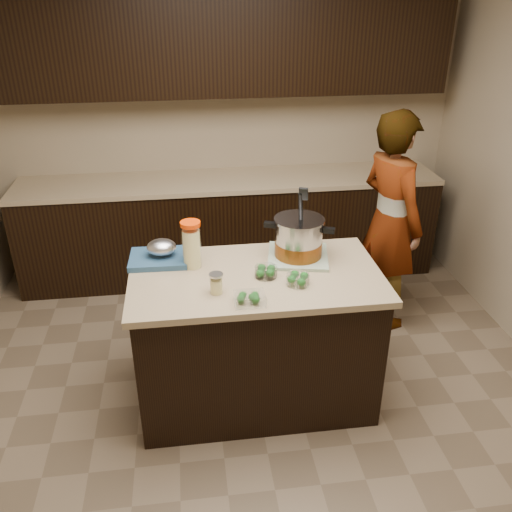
{
  "coord_description": "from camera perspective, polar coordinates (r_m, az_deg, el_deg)",
  "views": [
    {
      "loc": [
        -0.37,
        -2.71,
        2.43
      ],
      "look_at": [
        0.0,
        0.0,
        1.02
      ],
      "focal_mm": 38.0,
      "sensor_mm": 36.0,
      "label": 1
    }
  ],
  "objects": [
    {
      "name": "ground_plane",
      "position": [
        3.65,
        -0.0,
        -14.37
      ],
      "size": [
        4.0,
        4.0,
        0.0
      ],
      "primitive_type": "plane",
      "color": "brown",
      "rests_on": "ground"
    },
    {
      "name": "room_shell",
      "position": [
        2.82,
        -0.0,
        12.64
      ],
      "size": [
        4.04,
        4.04,
        2.72
      ],
      "color": "tan",
      "rests_on": "ground"
    },
    {
      "name": "back_cabinets",
      "position": [
        4.7,
        -2.9,
        8.79
      ],
      "size": [
        3.6,
        0.63,
        2.33
      ],
      "color": "black",
      "rests_on": "ground"
    },
    {
      "name": "island",
      "position": [
        3.37,
        -0.0,
        -8.61
      ],
      "size": [
        1.46,
        0.81,
        0.9
      ],
      "color": "black",
      "rests_on": "ground"
    },
    {
      "name": "dish_towel",
      "position": [
        3.32,
        4.43,
        -0.01
      ],
      "size": [
        0.42,
        0.42,
        0.02
      ],
      "primitive_type": "cube",
      "rotation": [
        0.0,
        0.0,
        -0.2
      ],
      "color": "#597E54",
      "rests_on": "island"
    },
    {
      "name": "stock_pot",
      "position": [
        3.27,
        4.5,
        1.71
      ],
      "size": [
        0.41,
        0.39,
        0.43
      ],
      "rotation": [
        0.0,
        0.0,
        -0.37
      ],
      "color": "#B7B7BC",
      "rests_on": "dish_towel"
    },
    {
      "name": "lemonade_pitcher",
      "position": [
        3.18,
        -6.8,
        1.02
      ],
      "size": [
        0.12,
        0.12,
        0.28
      ],
      "rotation": [
        0.0,
        0.0,
        0.04
      ],
      "color": "#E7DB8D",
      "rests_on": "island"
    },
    {
      "name": "mason_jar",
      "position": [
        2.93,
        -4.2,
        -2.95
      ],
      "size": [
        0.08,
        0.08,
        0.13
      ],
      "rotation": [
        0.0,
        0.0,
        0.1
      ],
      "color": "#E7DB8D",
      "rests_on": "island"
    },
    {
      "name": "broccoli_tub_left",
      "position": [
        3.1,
        1.04,
        -1.71
      ],
      "size": [
        0.16,
        0.16,
        0.06
      ],
      "rotation": [
        0.0,
        0.0,
        0.22
      ],
      "color": "silver",
      "rests_on": "island"
    },
    {
      "name": "broccoli_tub_right",
      "position": [
        3.03,
        4.43,
        -2.54
      ],
      "size": [
        0.13,
        0.13,
        0.06
      ],
      "rotation": [
        0.0,
        0.0,
        -0.02
      ],
      "color": "silver",
      "rests_on": "island"
    },
    {
      "name": "broccoli_tub_rect",
      "position": [
        2.85,
        -0.66,
        -4.56
      ],
      "size": [
        0.16,
        0.12,
        0.06
      ],
      "rotation": [
        0.0,
        0.0,
        0.01
      ],
      "color": "silver",
      "rests_on": "island"
    },
    {
      "name": "blue_tray",
      "position": [
        3.31,
        -10.09,
        0.19
      ],
      "size": [
        0.35,
        0.29,
        0.13
      ],
      "rotation": [
        0.0,
        0.0,
        -0.03
      ],
      "color": "navy",
      "rests_on": "island"
    },
    {
      "name": "person",
      "position": [
        4.11,
        13.92,
        3.52
      ],
      "size": [
        0.57,
        0.7,
        1.65
      ],
      "primitive_type": "imported",
      "rotation": [
        0.0,
        0.0,
        1.91
      ],
      "color": "gray",
      "rests_on": "ground"
    }
  ]
}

